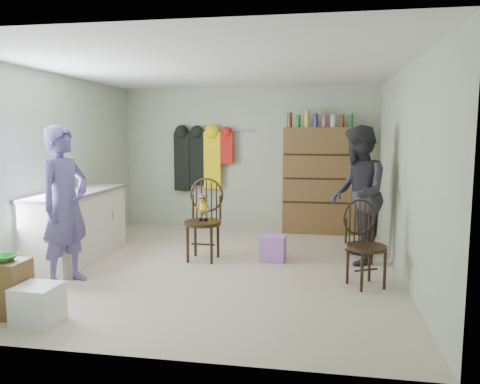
% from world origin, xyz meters
% --- Properties ---
extents(ground_plane, '(5.00, 5.00, 0.00)m').
position_xyz_m(ground_plane, '(0.00, 0.00, 0.00)').
color(ground_plane, beige).
rests_on(ground_plane, ground).
extents(room_walls, '(5.00, 5.00, 5.00)m').
position_xyz_m(room_walls, '(0.00, 0.53, 1.58)').
color(room_walls, '#B0BC9D').
rests_on(room_walls, ground).
extents(counter, '(0.64, 1.86, 0.94)m').
position_xyz_m(counter, '(-1.95, 0.00, 0.47)').
color(counter, silver).
rests_on(counter, ground).
extents(stool, '(0.37, 0.32, 0.53)m').
position_xyz_m(stool, '(-1.61, -1.92, 0.27)').
color(stool, brown).
rests_on(stool, ground).
extents(bowl, '(0.23, 0.23, 0.06)m').
position_xyz_m(bowl, '(-1.61, -1.92, 0.56)').
color(bowl, green).
rests_on(bowl, stool).
extents(plastic_tub, '(0.38, 0.36, 0.35)m').
position_xyz_m(plastic_tub, '(-1.22, -2.03, 0.18)').
color(plastic_tub, white).
rests_on(plastic_tub, ground).
extents(chair_front, '(0.51, 0.51, 1.10)m').
position_xyz_m(chair_front, '(-0.27, 0.32, 0.61)').
color(chair_front, '#352112').
rests_on(chair_front, ground).
extents(chair_far, '(0.58, 0.58, 0.97)m').
position_xyz_m(chair_far, '(1.77, -0.44, 0.52)').
color(chair_far, '#352112').
rests_on(chair_far, ground).
extents(striped_bag, '(0.35, 0.28, 0.35)m').
position_xyz_m(striped_bag, '(0.67, 0.38, 0.17)').
color(striped_bag, '#E572CA').
rests_on(striped_bag, ground).
extents(person_left, '(0.59, 0.75, 1.80)m').
position_xyz_m(person_left, '(-1.56, -0.93, 0.90)').
color(person_left, '#554C8C').
rests_on(person_left, ground).
extents(person_right, '(0.73, 0.92, 1.81)m').
position_xyz_m(person_right, '(1.76, 0.52, 0.91)').
color(person_right, '#2D2B33').
rests_on(person_right, ground).
extents(dresser, '(1.20, 0.39, 2.08)m').
position_xyz_m(dresser, '(1.25, 2.30, 0.91)').
color(dresser, brown).
rests_on(dresser, ground).
extents(coat_rack, '(1.42, 0.12, 1.09)m').
position_xyz_m(coat_rack, '(-0.83, 2.38, 1.25)').
color(coat_rack, '#99999E').
rests_on(coat_rack, ground).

